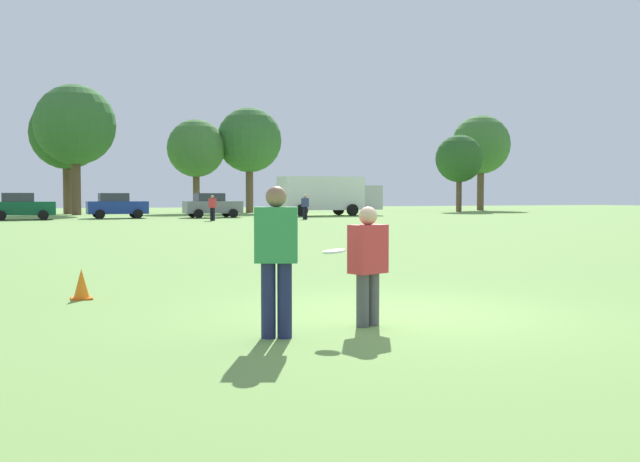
{
  "coord_description": "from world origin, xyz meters",
  "views": [
    {
      "loc": [
        -4.75,
        -8.67,
        1.62
      ],
      "look_at": [
        -1.27,
        -0.22,
        1.17
      ],
      "focal_mm": 40.38,
      "sensor_mm": 36.0,
      "label": 1
    }
  ],
  "objects_px": {
    "bystander_sideline_watcher": "(212,206)",
    "bystander_far_jogger": "(305,205)",
    "player_defender": "(368,260)",
    "parked_car_mid_right": "(116,206)",
    "parked_car_near_right": "(212,205)",
    "player_thrower": "(276,253)",
    "frisbee": "(334,251)",
    "parked_car_center": "(21,206)",
    "traffic_cone": "(81,285)",
    "box_truck": "(328,194)"
  },
  "relations": [
    {
      "from": "bystander_sideline_watcher",
      "to": "bystander_far_jogger",
      "type": "height_order",
      "value": "bystander_far_jogger"
    },
    {
      "from": "player_defender",
      "to": "parked_car_mid_right",
      "type": "distance_m",
      "value": 45.45
    },
    {
      "from": "parked_car_mid_right",
      "to": "parked_car_near_right",
      "type": "bearing_deg",
      "value": -6.95
    },
    {
      "from": "player_thrower",
      "to": "frisbee",
      "type": "xyz_separation_m",
      "value": [
        0.76,
        0.1,
        -0.01
      ]
    },
    {
      "from": "parked_car_center",
      "to": "bystander_sideline_watcher",
      "type": "bearing_deg",
      "value": -29.66
    },
    {
      "from": "traffic_cone",
      "to": "bystander_sideline_watcher",
      "type": "xyz_separation_m",
      "value": [
        10.54,
        34.09,
        0.71
      ]
    },
    {
      "from": "parked_car_near_right",
      "to": "bystander_sideline_watcher",
      "type": "distance_m",
      "value": 6.88
    },
    {
      "from": "traffic_cone",
      "to": "parked_car_near_right",
      "type": "distance_m",
      "value": 42.55
    },
    {
      "from": "player_defender",
      "to": "bystander_sideline_watcher",
      "type": "bearing_deg",
      "value": 78.92
    },
    {
      "from": "traffic_cone",
      "to": "parked_car_mid_right",
      "type": "relative_size",
      "value": 0.11
    },
    {
      "from": "parked_car_mid_right",
      "to": "bystander_sideline_watcher",
      "type": "relative_size",
      "value": 2.53
    },
    {
      "from": "traffic_cone",
      "to": "bystander_far_jogger",
      "type": "distance_m",
      "value": 38.6
    },
    {
      "from": "parked_car_near_right",
      "to": "parked_car_center",
      "type": "bearing_deg",
      "value": -179.44
    },
    {
      "from": "player_defender",
      "to": "traffic_cone",
      "type": "distance_m",
      "value": 4.95
    },
    {
      "from": "parked_car_mid_right",
      "to": "bystander_sideline_watcher",
      "type": "height_order",
      "value": "parked_car_mid_right"
    },
    {
      "from": "player_defender",
      "to": "bystander_sideline_watcher",
      "type": "xyz_separation_m",
      "value": [
        7.42,
        37.88,
        0.12
      ]
    },
    {
      "from": "parked_car_mid_right",
      "to": "parked_car_near_right",
      "type": "distance_m",
      "value": 6.85
    },
    {
      "from": "player_thrower",
      "to": "parked_car_near_right",
      "type": "bearing_deg",
      "value": 77.02
    },
    {
      "from": "player_defender",
      "to": "parked_car_near_right",
      "type": "bearing_deg",
      "value": 78.53
    },
    {
      "from": "player_defender",
      "to": "box_truck",
      "type": "bearing_deg",
      "value": 67.51
    },
    {
      "from": "frisbee",
      "to": "player_thrower",
      "type": "bearing_deg",
      "value": -172.2
    },
    {
      "from": "parked_car_near_right",
      "to": "bystander_far_jogger",
      "type": "bearing_deg",
      "value": -51.05
    },
    {
      "from": "traffic_cone",
      "to": "bystander_far_jogger",
      "type": "xyz_separation_m",
      "value": [
        17.19,
        34.56,
        0.73
      ]
    },
    {
      "from": "parked_car_center",
      "to": "bystander_sideline_watcher",
      "type": "relative_size",
      "value": 2.53
    },
    {
      "from": "parked_car_center",
      "to": "box_truck",
      "type": "distance_m",
      "value": 23.33
    },
    {
      "from": "player_thrower",
      "to": "traffic_cone",
      "type": "height_order",
      "value": "player_thrower"
    },
    {
      "from": "player_defender",
      "to": "bystander_far_jogger",
      "type": "distance_m",
      "value": 40.85
    },
    {
      "from": "bystander_sideline_watcher",
      "to": "parked_car_center",
      "type": "bearing_deg",
      "value": 150.34
    },
    {
      "from": "bystander_sideline_watcher",
      "to": "parked_car_near_right",
      "type": "bearing_deg",
      "value": 76.36
    },
    {
      "from": "box_truck",
      "to": "frisbee",
      "type": "bearing_deg",
      "value": -112.98
    },
    {
      "from": "frisbee",
      "to": "parked_car_center",
      "type": "relative_size",
      "value": 0.06
    },
    {
      "from": "traffic_cone",
      "to": "bystander_sideline_watcher",
      "type": "bearing_deg",
      "value": 72.81
    },
    {
      "from": "player_defender",
      "to": "parked_car_near_right",
      "type": "height_order",
      "value": "parked_car_near_right"
    },
    {
      "from": "traffic_cone",
      "to": "bystander_far_jogger",
      "type": "bearing_deg",
      "value": 63.56
    },
    {
      "from": "frisbee",
      "to": "parked_car_center",
      "type": "xyz_separation_m",
      "value": [
        -3.55,
        44.61,
        -0.04
      ]
    },
    {
      "from": "player_defender",
      "to": "bystander_far_jogger",
      "type": "bearing_deg",
      "value": 69.86
    },
    {
      "from": "parked_car_near_right",
      "to": "box_truck",
      "type": "relative_size",
      "value": 0.49
    },
    {
      "from": "parked_car_mid_right",
      "to": "player_thrower",
      "type": "bearing_deg",
      "value": -94.43
    },
    {
      "from": "bystander_sideline_watcher",
      "to": "bystander_far_jogger",
      "type": "relative_size",
      "value": 0.98
    },
    {
      "from": "player_defender",
      "to": "frisbee",
      "type": "height_order",
      "value": "player_defender"
    },
    {
      "from": "player_defender",
      "to": "traffic_cone",
      "type": "bearing_deg",
      "value": 129.42
    },
    {
      "from": "player_thrower",
      "to": "parked_car_center",
      "type": "xyz_separation_m",
      "value": [
        -2.79,
        44.72,
        -0.05
      ]
    },
    {
      "from": "player_defender",
      "to": "parked_car_center",
      "type": "relative_size",
      "value": 0.35
    },
    {
      "from": "bystander_sideline_watcher",
      "to": "bystander_far_jogger",
      "type": "distance_m",
      "value": 6.66
    },
    {
      "from": "traffic_cone",
      "to": "box_truck",
      "type": "xyz_separation_m",
      "value": [
        22.27,
        42.47,
        1.52
      ]
    },
    {
      "from": "player_thrower",
      "to": "parked_car_mid_right",
      "type": "height_order",
      "value": "parked_car_mid_right"
    },
    {
      "from": "parked_car_mid_right",
      "to": "box_truck",
      "type": "xyz_separation_m",
      "value": [
        16.91,
        0.87,
        0.83
      ]
    },
    {
      "from": "player_thrower",
      "to": "frisbee",
      "type": "height_order",
      "value": "player_thrower"
    },
    {
      "from": "player_defender",
      "to": "parked_car_center",
      "type": "height_order",
      "value": "parked_car_center"
    },
    {
      "from": "frisbee",
      "to": "bystander_sideline_watcher",
      "type": "height_order",
      "value": "bystander_sideline_watcher"
    }
  ]
}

